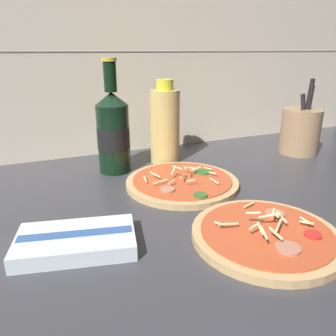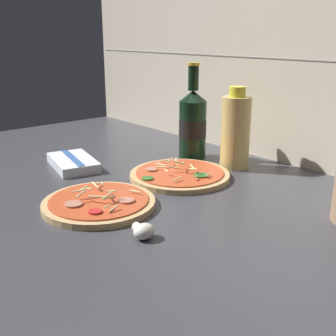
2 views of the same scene
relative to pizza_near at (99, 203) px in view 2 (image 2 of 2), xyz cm
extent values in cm
cube|color=#38383D|center=(-2.81, 9.48, -2.05)|extent=(160.00, 90.00, 2.50)
cube|color=beige|center=(-2.81, 54.98, 26.70)|extent=(160.00, 1.00, 60.00)
cube|color=gray|center=(-2.81, 54.43, 26.70)|extent=(156.80, 0.16, 0.30)
cylinder|color=tan|center=(-0.04, 0.03, -0.15)|extent=(23.05, 23.05, 1.30)
cylinder|color=#C14C28|center=(-0.04, 0.03, 0.65)|extent=(20.28, 20.28, 0.30)
cylinder|color=#B7755B|center=(-0.60, -5.37, 1.00)|extent=(3.55, 3.55, 0.40)
cylinder|color=red|center=(5.37, -4.05, 1.00)|extent=(2.57, 2.57, 0.40)
cylinder|color=#B7755B|center=(4.62, 3.60, 1.00)|extent=(3.24, 3.24, 0.40)
cylinder|color=beige|center=(-2.37, -0.50, 2.41)|extent=(2.12, 0.75, 0.79)
cylinder|color=beige|center=(3.14, 0.64, 1.93)|extent=(0.38, 2.94, 0.40)
cylinder|color=beige|center=(2.93, 0.18, 2.38)|extent=(0.51, 2.50, 1.18)
cylinder|color=beige|center=(-1.38, 1.78, 3.24)|extent=(2.01, 1.57, 0.66)
cylinder|color=beige|center=(-5.38, 2.49, 1.78)|extent=(3.34, 0.76, 0.71)
cylinder|color=beige|center=(-2.95, -1.87, 2.77)|extent=(0.94, 2.24, 1.06)
cylinder|color=beige|center=(-3.26, -2.76, 2.53)|extent=(1.38, 2.68, 0.60)
cylinder|color=beige|center=(-1.21, -3.37, 2.40)|extent=(0.88, 2.52, 1.13)
cylinder|color=beige|center=(2.35, 1.47, 2.84)|extent=(1.75, 1.64, 0.50)
cylinder|color=beige|center=(0.80, 0.58, 2.91)|extent=(2.87, 2.20, 1.42)
cylinder|color=beige|center=(6.21, -1.83, 1.73)|extent=(1.26, 2.16, 0.69)
cylinder|color=beige|center=(7.07, -1.03, 1.36)|extent=(0.91, 2.43, 0.78)
cylinder|color=beige|center=(2.18, 7.51, 1.32)|extent=(2.62, 1.19, 0.37)
cylinder|color=beige|center=(1.19, -1.22, 2.06)|extent=(2.84, 2.40, 0.47)
cylinder|color=beige|center=(-6.35, 3.51, 1.56)|extent=(0.86, 2.12, 0.84)
cylinder|color=tan|center=(-3.07, 24.65, -0.17)|extent=(24.41, 24.41, 1.26)
cylinder|color=#C14C28|center=(-3.07, 24.65, 0.61)|extent=(21.48, 21.48, 0.30)
cylinder|color=#B7755B|center=(-8.22, 20.08, 0.96)|extent=(2.98, 2.98, 0.40)
cylinder|color=#336628|center=(-3.40, 15.20, 0.96)|extent=(2.67, 2.67, 0.40)
cylinder|color=#336628|center=(2.97, 26.16, 0.96)|extent=(3.38, 3.38, 0.40)
cylinder|color=beige|center=(-6.54, 21.93, 1.61)|extent=(2.09, 1.52, 0.41)
cylinder|color=beige|center=(-8.47, 26.21, 2.01)|extent=(1.63, 2.93, 0.79)
cylinder|color=beige|center=(-4.34, 26.08, 2.15)|extent=(1.71, 1.75, 1.04)
cylinder|color=beige|center=(-8.46, 23.36, 1.49)|extent=(3.42, 0.88, 0.52)
cylinder|color=beige|center=(-2.74, 20.49, 1.88)|extent=(1.86, 0.65, 0.50)
cylinder|color=beige|center=(-2.17, 23.95, 3.33)|extent=(1.83, 2.50, 1.07)
cylinder|color=beige|center=(2.21, 19.50, 1.34)|extent=(0.83, 2.76, 0.60)
cylinder|color=beige|center=(-10.76, 26.13, 1.33)|extent=(0.83, 2.80, 0.55)
cylinder|color=beige|center=(1.00, 25.58, 2.22)|extent=(2.53, 0.47, 0.95)
cylinder|color=beige|center=(-3.37, 23.24, 1.95)|extent=(2.12, 2.58, 0.92)
cylinder|color=beige|center=(4.03, 23.35, 1.53)|extent=(1.12, 1.89, 0.57)
cylinder|color=beige|center=(-4.01, 24.52, 3.51)|extent=(1.89, 1.79, 0.74)
cylinder|color=beige|center=(0.00, 26.25, 2.32)|extent=(2.88, 1.87, 0.55)
cylinder|color=beige|center=(4.76, 26.84, 1.32)|extent=(1.13, 2.28, 0.51)
cylinder|color=black|center=(-13.92, 39.39, 7.22)|extent=(7.58, 7.58, 16.04)
cone|color=black|center=(-13.92, 39.39, 16.71)|extent=(7.58, 7.58, 2.95)
cylinder|color=black|center=(-13.92, 39.39, 21.47)|extent=(2.88, 2.88, 6.56)
cylinder|color=gold|center=(-13.92, 39.39, 25.15)|extent=(3.31, 3.31, 0.80)
cylinder|color=black|center=(-13.92, 39.39, 7.54)|extent=(7.66, 7.66, 5.13)
cylinder|color=#D6B766|center=(0.07, 41.37, 8.50)|extent=(7.58, 7.58, 18.59)
cylinder|color=yellow|center=(0.07, 41.37, 19.06)|extent=(4.17, 4.17, 2.54)
cylinder|color=white|center=(15.62, -1.53, 0.57)|extent=(1.76, 1.76, 1.76)
ellipsoid|color=silver|center=(17.19, -1.53, 0.57)|extent=(3.33, 3.91, 2.74)
cube|color=silver|center=(-27.59, 8.96, 0.40)|extent=(18.98, 13.36, 2.40)
cube|color=#335693|center=(-27.59, 8.96, 1.68)|extent=(16.39, 5.27, 0.16)
camera|label=1|loc=(-31.36, -34.95, 27.21)|focal=35.00mm
camera|label=2|loc=(69.72, -40.78, 32.95)|focal=45.00mm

